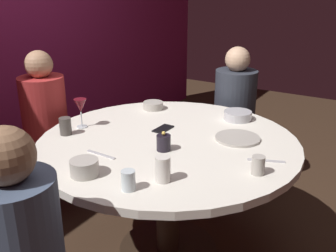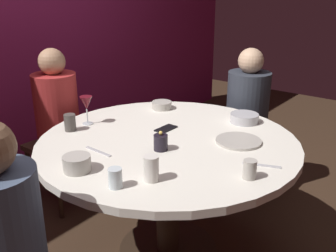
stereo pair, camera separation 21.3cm
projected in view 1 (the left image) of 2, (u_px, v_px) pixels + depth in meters
The scene contains 18 objects.
ground_plane at pixel (168, 251), 2.43m from camera, with size 8.00×8.00×0.00m, color #382619.
dining_table at pixel (168, 162), 2.21m from camera, with size 1.44×1.44×0.75m.
seated_diner_left at pixel (19, 242), 1.38m from camera, with size 0.40×0.40×1.15m.
seated_diner_back at pixel (45, 115), 2.67m from camera, with size 0.40×0.40×1.16m.
seated_diner_right at pixel (235, 104), 2.95m from camera, with size 0.40×0.40×1.13m.
candle_holder at pixel (164, 143), 2.01m from camera, with size 0.07×0.07×0.10m.
wine_glass at pixel (81, 107), 2.30m from camera, with size 0.08×0.08×0.18m.
dinner_plate at pixel (238, 138), 2.16m from camera, with size 0.25×0.25×0.01m, color #B2ADA3.
cell_phone at pixel (163, 129), 2.31m from camera, with size 0.07×0.14×0.01m, color black.
bowl_serving_large at pixel (238, 115), 2.46m from camera, with size 0.17×0.17×0.05m, color #B7B7BC.
bowl_salad_center at pixel (153, 105), 2.67m from camera, with size 0.14×0.14×0.05m, color #B2ADA3.
bowl_small_white at pixel (84, 168), 1.76m from camera, with size 0.13×0.13×0.07m, color #B2ADA3.
cup_near_candle at pixel (258, 165), 1.76m from camera, with size 0.06×0.06×0.09m, color #B2ADA3.
cup_by_left_diner at pixel (163, 169), 1.70m from camera, with size 0.07×0.07×0.12m, color silver.
cup_by_right_diner at pixel (65, 126), 2.22m from camera, with size 0.07×0.07×0.10m, color #4C4742.
cup_center_front at pixel (128, 180), 1.63m from camera, with size 0.06×0.06×0.09m, color silver.
fork_near_plate at pixel (266, 161), 1.90m from camera, with size 0.02×0.18×0.01m, color #B7B7BC.
knife_near_plate at pixel (101, 155), 1.97m from camera, with size 0.02×0.18×0.01m, color #B7B7BC.
Camera 1 is at (-1.70, -1.05, 1.58)m, focal length 41.73 mm.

